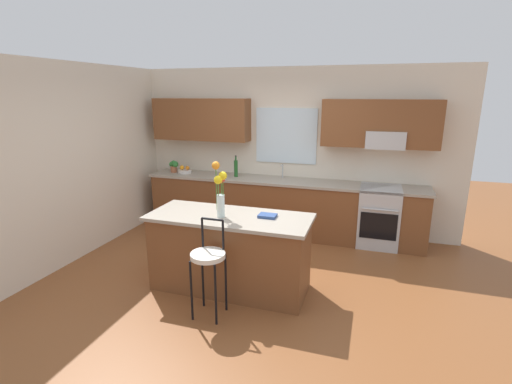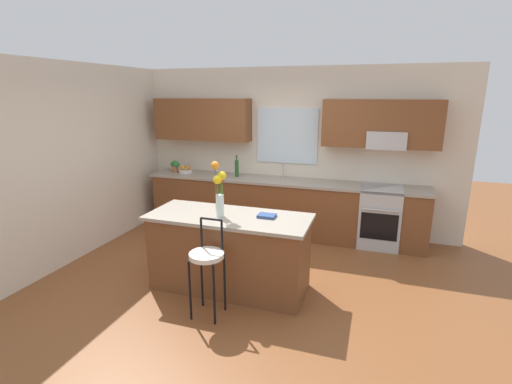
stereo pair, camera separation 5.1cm
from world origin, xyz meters
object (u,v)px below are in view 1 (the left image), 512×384
bar_stool_near (208,260)px  flower_vase (220,188)px  potted_plant_small (174,166)px  fruit_bowl_oranges (185,171)px  bottle_olive_oil (236,168)px  cookbook (268,216)px  kitchen_island (230,252)px  oven_range (379,216)px

bar_stool_near → flower_vase: 0.82m
flower_vase → potted_plant_small: size_ratio=3.02×
flower_vase → fruit_bowl_oranges: 2.57m
potted_plant_small → bottle_olive_oil: bearing=0.1°
cookbook → bottle_olive_oil: size_ratio=0.56×
kitchen_island → flower_vase: (-0.08, -0.07, 0.80)m
oven_range → bar_stool_near: 3.05m
oven_range → flower_vase: bearing=-131.2°
kitchen_island → fruit_bowl_oranges: fruit_bowl_oranges is taller
kitchen_island → cookbook: cookbook is taller
oven_range → bottle_olive_oil: bearing=179.4°
bar_stool_near → flower_vase: flower_vase is taller
fruit_bowl_oranges → potted_plant_small: size_ratio=1.13×
bar_stool_near → cookbook: bearing=57.3°
cookbook → bar_stool_near: bearing=-122.7°
bottle_olive_oil → potted_plant_small: bottle_olive_oil is taller
flower_vase → cookbook: bearing=16.4°
fruit_bowl_oranges → bottle_olive_oil: 0.97m
oven_range → potted_plant_small: size_ratio=4.34×
oven_range → fruit_bowl_oranges: size_ratio=3.83×
cookbook → fruit_bowl_oranges: size_ratio=0.83×
flower_vase → bar_stool_near: bearing=-81.7°
kitchen_island → flower_vase: 0.80m
bar_stool_near → potted_plant_small: 3.18m
oven_range → cookbook: 2.29m
flower_vase → cookbook: (0.51, 0.15, -0.32)m
cookbook → potted_plant_small: 2.95m
cookbook → potted_plant_small: size_ratio=0.94×
flower_vase → potted_plant_small: 2.70m
kitchen_island → cookbook: (0.44, 0.08, 0.47)m
oven_range → bottle_olive_oil: size_ratio=2.57×
flower_vase → fruit_bowl_oranges: size_ratio=2.66×
fruit_bowl_oranges → oven_range: bearing=-0.4°
kitchen_island → cookbook: bearing=10.1°
potted_plant_small → fruit_bowl_oranges: bearing=0.3°
fruit_bowl_oranges → potted_plant_small: 0.23m
bar_stool_near → fruit_bowl_oranges: size_ratio=4.34×
flower_vase → bottle_olive_oil: flower_vase is taller
oven_range → bar_stool_near: bearing=-123.5°
bottle_olive_oil → kitchen_island: bearing=-71.5°
bar_stool_near → flower_vase: (-0.08, 0.53, 0.62)m
flower_vase → potted_plant_small: flower_vase is taller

